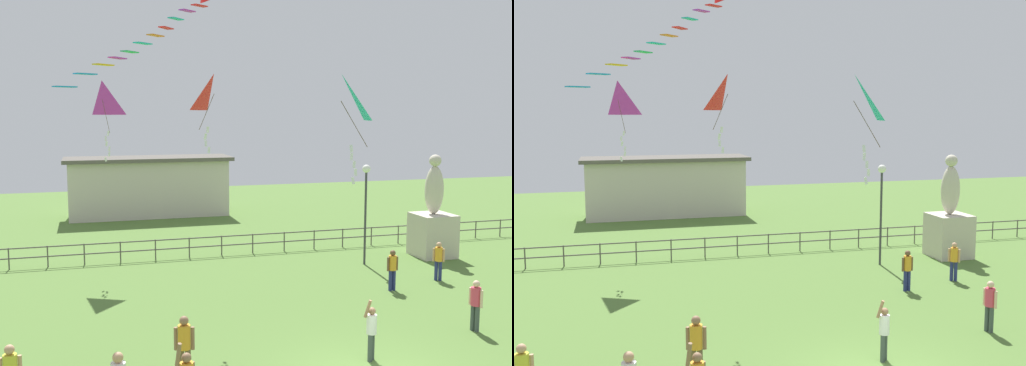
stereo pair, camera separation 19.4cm
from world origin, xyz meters
TOP-DOWN VIEW (x-y plane):
  - statue_monument at (8.83, 11.13)m, footprint 1.75×1.75m
  - lamppost at (5.03, 10.58)m, footprint 0.36×0.36m
  - person_2 at (4.69, 2.23)m, footprint 0.30×0.47m
  - person_4 at (-4.57, 1.21)m, footprint 0.51×0.32m
  - person_5 at (4.29, 6.72)m, footprint 0.48×0.29m
  - person_6 at (6.76, 7.44)m, footprint 0.41×0.31m
  - person_7 at (0.56, 1.11)m, footprint 0.46×0.36m
  - kite_2 at (-2.81, 5.72)m, footprint 1.07×1.29m
  - kite_3 at (-6.08, 12.65)m, footprint 1.29×1.16m
  - kite_4 at (-0.16, 1.74)m, footprint 1.20×1.06m
  - streamer_kite at (-3.21, 6.72)m, footprint 5.27×4.80m
  - waterfront_railing at (-0.45, 14.00)m, footprint 36.03×0.06m
  - pavilion_building at (-2.94, 26.00)m, footprint 10.71×3.63m

SIDE VIEW (x-z plane):
  - waterfront_railing at x=-0.45m, z-range 0.15..1.10m
  - person_7 at x=0.56m, z-range 0.00..1.77m
  - person_5 at x=4.29m, z-range 0.12..1.70m
  - person_6 at x=6.76m, z-range 0.12..1.70m
  - person_2 at x=4.69m, z-range 0.12..1.73m
  - person_4 at x=-4.57m, z-range 0.13..1.85m
  - statue_monument at x=8.83m, z-range -0.90..3.93m
  - pavilion_building at x=-2.94m, z-range 0.03..3.91m
  - lamppost at x=5.03m, z-range 1.01..5.51m
  - kite_4 at x=-0.16m, z-range 5.55..8.43m
  - kite_3 at x=-6.08m, z-range 5.55..8.89m
  - kite_2 at x=-2.81m, z-range 6.06..8.55m
  - streamer_kite at x=-3.21m, z-range 8.54..12.31m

